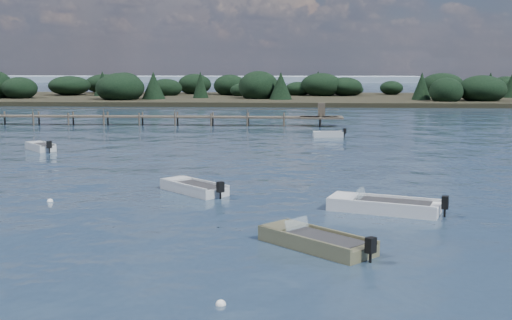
# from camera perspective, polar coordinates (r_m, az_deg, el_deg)

# --- Properties ---
(ground) EXTENTS (400.00, 400.00, 0.00)m
(ground) POSITION_cam_1_polar(r_m,az_deg,el_deg) (87.70, 2.88, 3.80)
(ground) COLOR #182738
(ground) RESTS_ON ground
(tender_far_grey) EXTENTS (3.36, 3.47, 1.24)m
(tender_far_grey) POSITION_cam_1_polar(r_m,az_deg,el_deg) (57.18, -18.61, 1.00)
(tender_far_grey) COLOR #ABB0B2
(tender_far_grey) RESTS_ON ground
(dinghy_near_olive) EXTENTS (4.74, 4.63, 1.27)m
(dinghy_near_olive) POSITION_cam_1_polar(r_m,az_deg,el_deg) (25.76, 5.33, -7.40)
(dinghy_near_olive) COLOR #6A6746
(dinghy_near_olive) RESTS_ON ground
(tender_far_grey_b) EXTENTS (3.33, 1.42, 1.13)m
(tender_far_grey_b) POSITION_cam_1_polar(r_m,az_deg,el_deg) (64.43, 6.42, 2.19)
(tender_far_grey_b) COLOR #ABB0B2
(tender_far_grey_b) RESTS_ON ground
(dinghy_mid_white_a) EXTENTS (5.80, 3.67, 1.34)m
(dinghy_mid_white_a) POSITION_cam_1_polar(r_m,az_deg,el_deg) (32.40, 11.25, -4.20)
(dinghy_mid_white_a) COLOR silver
(dinghy_mid_white_a) RESTS_ON ground
(dinghy_mid_grey) EXTENTS (4.27, 4.25, 1.20)m
(dinghy_mid_grey) POSITION_cam_1_polar(r_m,az_deg,el_deg) (36.61, -5.55, -2.62)
(dinghy_mid_grey) COLOR #ABB0B2
(dinghy_mid_grey) RESTS_ON ground
(buoy_a) EXTENTS (0.32, 0.32, 0.32)m
(buoy_a) POSITION_cam_1_polar(r_m,az_deg,el_deg) (19.93, -3.15, -12.73)
(buoy_a) COLOR white
(buoy_a) RESTS_ON ground
(buoy_b) EXTENTS (0.32, 0.32, 0.32)m
(buoy_b) POSITION_cam_1_polar(r_m,az_deg,el_deg) (32.44, 13.63, -4.57)
(buoy_b) COLOR white
(buoy_b) RESTS_ON ground
(buoy_c) EXTENTS (0.32, 0.32, 0.32)m
(buoy_c) POSITION_cam_1_polar(r_m,az_deg,el_deg) (35.75, -17.83, -3.54)
(buoy_c) COLOR white
(buoy_c) RESTS_ON ground
(jetty) EXTENTS (64.50, 3.20, 3.40)m
(jetty) POSITION_cam_1_polar(r_m,az_deg,el_deg) (78.92, -13.23, 3.77)
(jetty) COLOR #4F463A
(jetty) RESTS_ON ground
(far_headland) EXTENTS (190.00, 40.00, 5.80)m
(far_headland) POSITION_cam_1_polar(r_m,az_deg,el_deg) (129.79, 14.21, 5.95)
(far_headland) COLOR black
(far_headland) RESTS_ON ground
(distant_haze) EXTENTS (280.00, 20.00, 2.40)m
(distant_haze) POSITION_cam_1_polar(r_m,az_deg,el_deg) (273.02, -16.16, 6.68)
(distant_haze) COLOR #8C9DAE
(distant_haze) RESTS_ON ground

